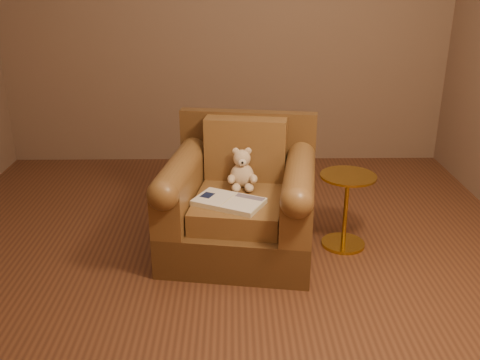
{
  "coord_description": "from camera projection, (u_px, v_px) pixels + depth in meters",
  "views": [
    {
      "loc": [
        0.06,
        -2.84,
        1.69
      ],
      "look_at": [
        0.1,
        0.17,
        0.5
      ],
      "focal_mm": 40.0,
      "sensor_mm": 36.0,
      "label": 1
    }
  ],
  "objects": [
    {
      "name": "teddy_bear",
      "position": [
        242.0,
        172.0,
        3.39
      ],
      "size": [
        0.19,
        0.21,
        0.26
      ],
      "rotation": [
        0.0,
        0.0,
        0.03
      ],
      "color": "beige",
      "rests_on": "armchair"
    },
    {
      "name": "floor",
      "position": [
        224.0,
        267.0,
        3.26
      ],
      "size": [
        4.0,
        4.0,
        0.0
      ],
      "primitive_type": "plane",
      "color": "brown",
      "rests_on": "ground"
    },
    {
      "name": "side_table",
      "position": [
        346.0,
        208.0,
        3.42
      ],
      "size": [
        0.35,
        0.35,
        0.49
      ],
      "color": "gold",
      "rests_on": "floor"
    },
    {
      "name": "guidebook",
      "position": [
        229.0,
        202.0,
        3.17
      ],
      "size": [
        0.46,
        0.39,
        0.03
      ],
      "rotation": [
        0.0,
        0.0,
        -0.47
      ],
      "color": "beige",
      "rests_on": "armchair"
    },
    {
      "name": "armchair",
      "position": [
        241.0,
        202.0,
        3.39
      ],
      "size": [
        1.03,
        0.99,
        0.82
      ],
      "rotation": [
        0.0,
        0.0,
        -0.15
      ],
      "color": "brown",
      "rests_on": "floor"
    }
  ]
}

